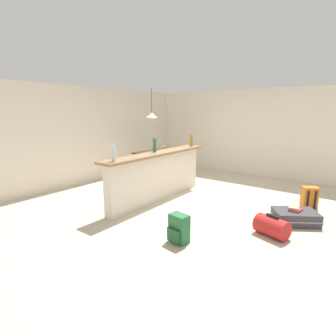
% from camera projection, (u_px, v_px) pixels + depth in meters
% --- Properties ---
extents(ground_plane, '(13.00, 13.00, 0.05)m').
position_uv_depth(ground_plane, '(191.00, 200.00, 5.82)').
color(ground_plane, beige).
extents(wall_back, '(6.60, 0.10, 2.50)m').
position_uv_depth(wall_back, '(98.00, 134.00, 7.35)').
color(wall_back, silver).
rests_on(wall_back, ground_plane).
extents(wall_right, '(0.10, 6.00, 2.50)m').
position_uv_depth(wall_right, '(237.00, 132.00, 8.11)').
color(wall_right, silver).
rests_on(wall_right, ground_plane).
extents(partition_half_wall, '(2.80, 0.20, 0.98)m').
position_uv_depth(partition_half_wall, '(158.00, 177.00, 5.69)').
color(partition_half_wall, silver).
rests_on(partition_half_wall, ground_plane).
extents(bar_countertop, '(2.96, 0.40, 0.05)m').
position_uv_depth(bar_countertop, '(158.00, 154.00, 5.59)').
color(bar_countertop, '#93704C').
rests_on(bar_countertop, partition_half_wall).
extents(bottle_clear, '(0.07, 0.07, 0.29)m').
position_uv_depth(bottle_clear, '(113.00, 153.00, 4.53)').
color(bottle_clear, silver).
rests_on(bottle_clear, bar_countertop).
extents(bottle_green, '(0.07, 0.07, 0.29)m').
position_uv_depth(bottle_green, '(155.00, 145.00, 5.59)').
color(bottle_green, '#2D6B38').
rests_on(bottle_green, bar_countertop).
extents(bottle_amber, '(0.07, 0.07, 0.28)m').
position_uv_depth(bottle_amber, '(191.00, 141.00, 6.49)').
color(bottle_amber, '#9E661E').
rests_on(bottle_amber, bar_countertop).
extents(dining_table, '(1.10, 0.80, 0.74)m').
position_uv_depth(dining_table, '(155.00, 155.00, 7.63)').
color(dining_table, '#332319').
rests_on(dining_table, ground_plane).
extents(dining_chair_near_partition, '(0.46, 0.46, 0.93)m').
position_uv_depth(dining_chair_near_partition, '(167.00, 162.00, 7.32)').
color(dining_chair_near_partition, '#9E754C').
rests_on(dining_chair_near_partition, ground_plane).
extents(pendant_lamp, '(0.34, 0.34, 0.85)m').
position_uv_depth(pendant_lamp, '(152.00, 115.00, 7.42)').
color(pendant_lamp, black).
extents(suitcase_flat_charcoal, '(0.79, 0.87, 0.22)m').
position_uv_depth(suitcase_flat_charcoal, '(295.00, 217.00, 4.52)').
color(suitcase_flat_charcoal, '#38383D').
rests_on(suitcase_flat_charcoal, ground_plane).
extents(backpack_orange, '(0.33, 0.34, 0.42)m').
position_uv_depth(backpack_orange, '(309.00, 198.00, 5.25)').
color(backpack_orange, orange).
rests_on(backpack_orange, ground_plane).
extents(duffel_bag_red, '(0.43, 0.55, 0.34)m').
position_uv_depth(duffel_bag_red, '(272.00, 227.00, 4.05)').
color(duffel_bag_red, red).
rests_on(duffel_bag_red, ground_plane).
extents(backpack_green, '(0.28, 0.30, 0.42)m').
position_uv_depth(backpack_green, '(179.00, 229.00, 3.85)').
color(backpack_green, '#286B3D').
rests_on(backpack_green, ground_plane).
extents(book_stack, '(0.26, 0.22, 0.06)m').
position_uv_depth(book_stack, '(295.00, 208.00, 4.53)').
color(book_stack, '#AD2D2D').
rests_on(book_stack, suitcase_flat_charcoal).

